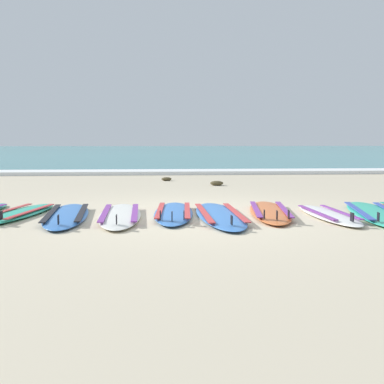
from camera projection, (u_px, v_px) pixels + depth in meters
ground_plane at (197, 215)px, 6.75m from camera, size 80.00×80.00×0.00m
sea at (165, 151)px, 44.18m from camera, size 80.00×60.00×0.10m
wave_foam_strip at (176, 172)px, 15.05m from camera, size 80.00×1.25×0.11m
surfboard_1 at (19, 214)px, 6.70m from camera, size 0.90×2.08×0.18m
surfboard_2 at (67, 215)px, 6.55m from camera, size 0.77×2.35×0.18m
surfboard_3 at (120, 215)px, 6.56m from camera, size 0.65×2.29×0.18m
surfboard_4 at (174, 213)px, 6.77m from camera, size 0.66×2.20×0.18m
surfboard_5 at (220, 215)px, 6.57m from camera, size 0.66×2.45×0.18m
surfboard_6 at (270, 212)px, 6.87m from camera, size 0.85×2.30×0.18m
surfboard_7 at (328, 215)px, 6.59m from camera, size 0.55×1.93×0.18m
surfboard_8 at (374, 213)px, 6.73m from camera, size 1.09×2.53×0.18m
seaweed_clump_near_shoreline at (217, 183)px, 11.19m from camera, size 0.31×0.25×0.11m
seaweed_clump_mid_sand at (167, 179)px, 12.47m from camera, size 0.27×0.21×0.09m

